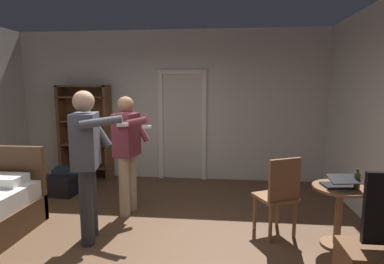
{
  "coord_description": "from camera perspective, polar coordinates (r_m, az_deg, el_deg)",
  "views": [
    {
      "loc": [
        1.07,
        -3.09,
        1.8
      ],
      "look_at": [
        0.69,
        0.56,
        1.27
      ],
      "focal_mm": 28.88,
      "sensor_mm": 36.0,
      "label": 1
    }
  ],
  "objects": [
    {
      "name": "bookshelf",
      "position": [
        6.43,
        -19.02,
        0.6
      ],
      "size": [
        1.0,
        0.32,
        1.84
      ],
      "color": "brown",
      "rests_on": "ground_plane"
    },
    {
      "name": "person_striped_shirt",
      "position": [
        4.45,
        -11.82,
        -2.82
      ],
      "size": [
        0.6,
        0.61,
        1.68
      ],
      "color": "tan",
      "rests_on": "ground_plane"
    },
    {
      "name": "person_blue_shirt",
      "position": [
        3.75,
        -18.8,
        -4.05
      ],
      "size": [
        0.73,
        0.62,
        1.77
      ],
      "color": "#333338",
      "rests_on": "ground_plane"
    },
    {
      "name": "wooden_chair",
      "position": [
        3.9,
        15.75,
        -10.85
      ],
      "size": [
        0.56,
        0.56,
        0.99
      ],
      "color": "brown",
      "rests_on": "ground_plane"
    },
    {
      "name": "bottle_on_table",
      "position": [
        3.83,
        28.18,
        -7.92
      ],
      "size": [
        0.06,
        0.06,
        0.23
      ],
      "color": "#364116",
      "rests_on": "side_table"
    },
    {
      "name": "side_table",
      "position": [
        3.95,
        25.48,
        -12.29
      ],
      "size": [
        0.59,
        0.59,
        0.7
      ],
      "color": "brown",
      "rests_on": "ground_plane"
    },
    {
      "name": "ground_plane",
      "position": [
        3.74,
        -12.28,
        -20.77
      ],
      "size": [
        6.55,
        6.55,
        0.0
      ],
      "primitive_type": "plane",
      "color": "brown"
    },
    {
      "name": "wall_back",
      "position": [
        6.1,
        -4.16,
        4.86
      ],
      "size": [
        6.2,
        0.12,
        2.88
      ],
      "primitive_type": "cube",
      "color": "beige",
      "rests_on": "ground_plane"
    },
    {
      "name": "doorway_frame",
      "position": [
        6.0,
        -1.8,
        2.72
      ],
      "size": [
        0.93,
        0.08,
        2.13
      ],
      "color": "white",
      "rests_on": "ground_plane"
    },
    {
      "name": "laptop",
      "position": [
        3.82,
        25.62,
        -8.51
      ],
      "size": [
        0.36,
        0.37,
        0.16
      ],
      "color": "black",
      "rests_on": "side_table"
    },
    {
      "name": "suitcase_dark",
      "position": [
        5.9,
        -21.16,
        -8.04
      ],
      "size": [
        0.66,
        0.48,
        0.4
      ],
      "primitive_type": "cube",
      "rotation": [
        0.0,
        0.0,
        0.2
      ],
      "color": "#1E2D38",
      "rests_on": "ground_plane"
    },
    {
      "name": "suitcase_small",
      "position": [
        5.68,
        -23.0,
        -9.16
      ],
      "size": [
        0.49,
        0.35,
        0.33
      ],
      "primitive_type": "cube",
      "rotation": [
        0.0,
        0.0,
        -0.12
      ],
      "color": "black",
      "rests_on": "ground_plane"
    }
  ]
}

